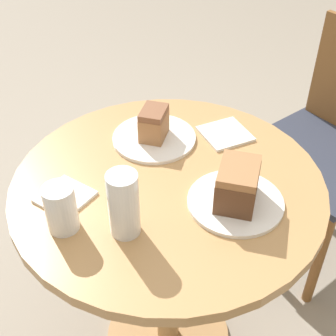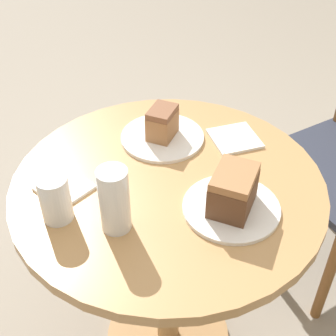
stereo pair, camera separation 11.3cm
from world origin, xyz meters
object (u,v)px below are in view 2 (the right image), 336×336
object	(u,v)px
glass_water	(56,201)
plate_near	(231,208)
glass_lemonade	(115,202)
cake_slice_near	(233,190)
plate_far	(162,137)
cake_slice_far	(162,123)

from	to	relation	value
glass_water	plate_near	bearing A→B (deg)	62.23
glass_lemonade	cake_slice_near	bearing A→B (deg)	70.19
glass_lemonade	glass_water	bearing A→B (deg)	-133.26
plate_far	cake_slice_far	bearing A→B (deg)	0.00
plate_near	cake_slice_far	bearing A→B (deg)	178.63
plate_near	plate_far	xyz separation A→B (m)	(-0.32, 0.01, 0.00)
cake_slice_far	plate_near	bearing A→B (deg)	-1.37
cake_slice_near	glass_water	world-z (taller)	glass_water
cake_slice_near	cake_slice_far	bearing A→B (deg)	178.63
plate_far	glass_lemonade	bearing A→B (deg)	-47.78
cake_slice_near	glass_lemonade	world-z (taller)	glass_lemonade
cake_slice_near	glass_lemonade	distance (m)	0.27
cake_slice_far	plate_far	bearing A→B (deg)	0.00
plate_far	cake_slice_far	world-z (taller)	cake_slice_far
plate_far	plate_near	bearing A→B (deg)	-1.37
cake_slice_far	glass_lemonade	size ratio (longest dim) A/B	0.68
plate_near	glass_water	bearing A→B (deg)	-117.77
plate_far	cake_slice_far	size ratio (longest dim) A/B	2.14
plate_far	glass_lemonade	distance (m)	0.35
glass_lemonade	glass_water	size ratio (longest dim) A/B	1.39
cake_slice_far	glass_water	bearing A→B (deg)	-68.71
plate_far	glass_water	distance (m)	0.39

